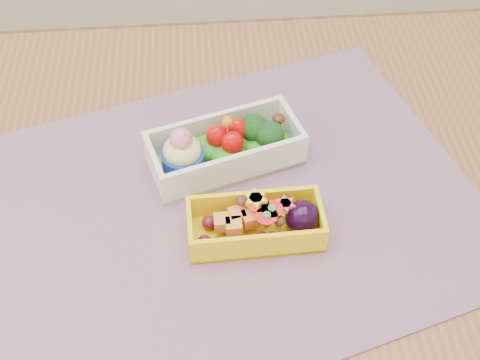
{
  "coord_description": "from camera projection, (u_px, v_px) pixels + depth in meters",
  "views": [
    {
      "loc": [
        -0.02,
        -0.39,
        1.3
      ],
      "look_at": [
        0.02,
        0.04,
        0.79
      ],
      "focal_mm": 45.01,
      "sensor_mm": 36.0,
      "label": 1
    }
  ],
  "objects": [
    {
      "name": "table",
      "position": [
        230.0,
        280.0,
        0.75
      ],
      "size": [
        1.2,
        0.8,
        0.75
      ],
      "color": "brown",
      "rests_on": "ground"
    },
    {
      "name": "placemat",
      "position": [
        234.0,
        205.0,
        0.7
      ],
      "size": [
        0.65,
        0.56,
        0.0
      ],
      "primitive_type": "cube",
      "rotation": [
        0.0,
        0.0,
        0.28
      ],
      "color": "gray",
      "rests_on": "table"
    },
    {
      "name": "bento_white",
      "position": [
        224.0,
        148.0,
        0.72
      ],
      "size": [
        0.2,
        0.13,
        0.07
      ],
      "rotation": [
        0.0,
        0.0,
        0.29
      ],
      "color": "white",
      "rests_on": "placemat"
    },
    {
      "name": "bento_yellow",
      "position": [
        258.0,
        223.0,
        0.65
      ],
      "size": [
        0.15,
        0.07,
        0.05
      ],
      "rotation": [
        0.0,
        0.0,
        0.03
      ],
      "color": "yellow",
      "rests_on": "placemat"
    }
  ]
}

